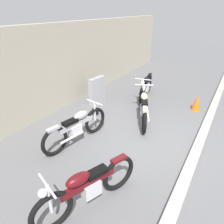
% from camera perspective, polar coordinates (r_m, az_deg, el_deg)
% --- Properties ---
extents(ground_plane, '(40.00, 40.00, 0.00)m').
position_cam_1_polar(ground_plane, '(6.20, 9.67, -6.69)').
color(ground_plane, slate).
extents(building_wall, '(18.00, 0.30, 2.92)m').
position_cam_1_polar(building_wall, '(7.54, -16.50, 10.84)').
color(building_wall, '#B2A893').
rests_on(building_wall, ground_plane).
extents(curb_strip, '(18.00, 0.24, 0.12)m').
position_cam_1_polar(curb_strip, '(5.93, 21.92, -9.45)').
color(curb_strip, '#B7B2A8').
rests_on(curb_strip, ground_plane).
extents(stone_marker, '(0.78, 0.28, 1.01)m').
position_cam_1_polar(stone_marker, '(8.11, -4.04, 5.83)').
color(stone_marker, '#9E9EA3').
rests_on(stone_marker, ground_plane).
extents(helmet, '(0.26, 0.26, 0.26)m').
position_cam_1_polar(helmet, '(7.31, -4.57, 0.22)').
color(helmet, black).
rests_on(helmet, ground_plane).
extents(traffic_cone, '(0.32, 0.32, 0.55)m').
position_cam_1_polar(traffic_cone, '(8.17, 21.89, 2.34)').
color(traffic_cone, orange).
rests_on(traffic_cone, ground_plane).
extents(motorcycle_silver, '(2.17, 0.65, 0.98)m').
position_cam_1_polar(motorcycle_silver, '(5.75, -9.45, -3.98)').
color(motorcycle_silver, black).
rests_on(motorcycle_silver, ground_plane).
extents(motorcycle_cream, '(2.07, 1.11, 1.00)m').
position_cam_1_polar(motorcycle_cream, '(6.84, 8.60, 1.35)').
color(motorcycle_cream, black).
rests_on(motorcycle_cream, ground_plane).
extents(motorcycle_maroon, '(2.08, 0.96, 0.98)m').
position_cam_1_polar(motorcycle_maroon, '(4.01, -6.63, -19.56)').
color(motorcycle_maroon, black).
rests_on(motorcycle_maroon, ground_plane).
extents(motorcycle_black, '(2.20, 0.74, 1.00)m').
position_cam_1_polar(motorcycle_black, '(8.73, 9.16, 6.89)').
color(motorcycle_black, black).
rests_on(motorcycle_black, ground_plane).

